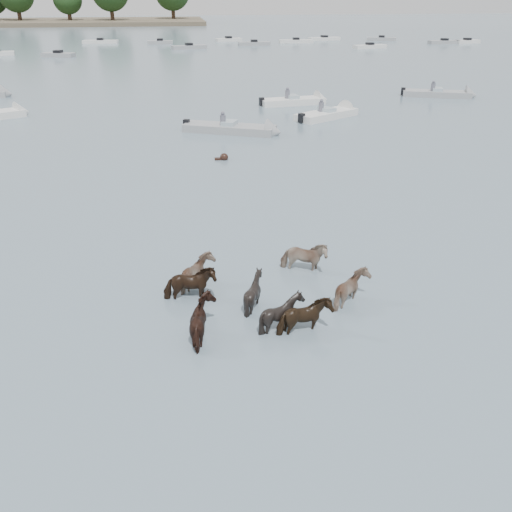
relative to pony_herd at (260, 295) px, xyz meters
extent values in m
plane|color=slate|center=(-2.12, 0.53, -0.36)|extent=(400.00, 400.00, 0.00)
imported|color=black|center=(-1.92, 0.75, 0.02)|extent=(1.56, 0.82, 1.27)
imported|color=#816757|center=(-1.63, 1.50, -0.02)|extent=(1.17, 1.32, 1.19)
imported|color=black|center=(-0.15, 0.10, -0.02)|extent=(1.39, 1.32, 1.20)
imported|color=gray|center=(1.73, 2.01, 0.02)|extent=(1.64, 1.09, 1.27)
imported|color=black|center=(-1.60, -1.30, 0.02)|extent=(1.44, 1.56, 1.29)
imported|color=black|center=(0.42, -1.15, 0.00)|extent=(1.38, 1.31, 1.23)
imported|color=black|center=(0.94, -1.46, -0.01)|extent=(1.57, 1.03, 1.22)
imported|color=gray|center=(2.65, -0.20, -0.02)|extent=(1.35, 1.46, 1.20)
sphere|color=black|center=(0.49, 15.29, -0.24)|extent=(0.44, 0.44, 0.44)
cube|color=black|center=(0.24, 15.29, -0.34)|extent=(0.50, 0.22, 0.18)
cone|color=silver|center=(-12.63, 29.03, -0.16)|extent=(1.59, 1.84, 1.60)
cube|color=gray|center=(1.43, 21.45, -0.16)|extent=(5.92, 3.81, 0.55)
cone|color=gray|center=(4.06, 20.27, -0.16)|extent=(1.47, 1.83, 1.60)
cube|color=#99ADB7|center=(1.43, 21.45, 0.19)|extent=(1.19, 1.35, 0.35)
cube|color=black|center=(-1.20, 22.62, -0.01)|extent=(0.46, 0.46, 0.60)
cylinder|color=#595966|center=(1.03, 21.45, 0.39)|extent=(0.36, 0.36, 0.70)
sphere|color=#595966|center=(1.03, 21.45, 0.84)|extent=(0.24, 0.24, 0.24)
cube|color=silver|center=(7.29, 30.17, -0.16)|extent=(5.21, 2.32, 0.55)
cone|color=silver|center=(9.78, 30.54, -0.16)|extent=(1.13, 1.72, 1.60)
cube|color=#99ADB7|center=(7.29, 30.17, 0.19)|extent=(0.96, 1.23, 0.35)
cube|color=black|center=(4.80, 29.80, -0.01)|extent=(0.40, 0.40, 0.60)
cylinder|color=#595966|center=(6.89, 30.17, 0.39)|extent=(0.36, 0.36, 0.70)
sphere|color=#595966|center=(6.89, 30.17, 0.84)|extent=(0.24, 0.24, 0.24)
cube|color=silver|center=(8.59, 24.76, -0.16)|extent=(5.04, 4.04, 0.55)
cone|color=silver|center=(10.67, 26.11, -0.16)|extent=(1.62, 1.83, 1.60)
cube|color=#99ADB7|center=(8.59, 24.76, 0.19)|extent=(1.28, 1.37, 0.35)
cube|color=black|center=(6.50, 23.41, -0.01)|extent=(0.48, 0.48, 0.60)
cylinder|color=#595966|center=(8.19, 24.76, 0.39)|extent=(0.36, 0.36, 0.70)
sphere|color=#595966|center=(8.19, 24.76, 0.84)|extent=(0.24, 0.24, 0.24)
cube|color=gray|center=(20.01, 31.87, -0.16)|extent=(5.72, 3.41, 0.55)
cone|color=gray|center=(22.60, 30.91, -0.16)|extent=(1.40, 1.81, 1.60)
cube|color=#99ADB7|center=(20.01, 31.87, 0.19)|extent=(1.14, 1.33, 0.35)
cube|color=black|center=(17.43, 32.82, -0.01)|extent=(0.45, 0.45, 0.60)
cylinder|color=#595966|center=(19.61, 31.87, 0.39)|extent=(0.36, 0.36, 0.70)
sphere|color=#595966|center=(19.61, 31.87, 0.84)|extent=(0.24, 0.24, 0.24)
cone|color=gray|center=(-15.69, 37.27, -0.16)|extent=(1.03, 1.67, 1.60)
cube|color=gray|center=(-16.53, 68.39, -0.14)|extent=(4.52, 2.79, 0.60)
cube|color=black|center=(-16.53, 68.39, 0.24)|extent=(1.27, 1.27, 0.50)
cube|color=silver|center=(-13.08, 88.94, -0.14)|extent=(5.85, 1.98, 0.60)
cube|color=black|center=(-13.08, 88.94, 0.24)|extent=(1.08, 1.08, 0.50)
cube|color=gray|center=(-3.20, 86.45, -0.14)|extent=(4.12, 1.53, 0.60)
cube|color=black|center=(-3.20, 86.45, 0.24)|extent=(1.01, 1.01, 0.50)
cube|color=gray|center=(1.18, 77.04, -0.14)|extent=(5.47, 2.84, 0.60)
cube|color=black|center=(1.18, 77.04, 0.24)|extent=(1.23, 1.23, 0.50)
cube|color=silver|center=(8.52, 89.65, -0.14)|extent=(4.72, 2.48, 0.60)
cube|color=black|center=(8.52, 89.65, 0.24)|extent=(1.20, 1.20, 0.50)
cube|color=gray|center=(11.83, 81.68, -0.14)|extent=(5.14, 1.58, 0.60)
cube|color=black|center=(11.83, 81.68, 0.24)|extent=(1.01, 1.01, 0.50)
cube|color=silver|center=(19.44, 84.93, -0.14)|extent=(5.64, 1.53, 0.60)
cube|color=black|center=(19.44, 84.93, 0.24)|extent=(1.00, 1.00, 0.50)
cube|color=silver|center=(25.49, 89.25, -0.14)|extent=(5.92, 2.71, 0.60)
cube|color=black|center=(25.49, 89.25, 0.24)|extent=(1.19, 1.19, 0.50)
cube|color=silver|center=(28.54, 73.78, -0.14)|extent=(5.53, 2.82, 0.60)
cube|color=black|center=(28.54, 73.78, 0.24)|extent=(1.22, 1.22, 0.50)
cube|color=gray|center=(35.46, 87.62, -0.14)|extent=(5.21, 3.01, 0.60)
cube|color=black|center=(35.46, 87.62, 0.24)|extent=(1.27, 1.27, 0.50)
cube|color=gray|center=(43.50, 79.80, -0.14)|extent=(5.36, 1.75, 0.60)
cube|color=black|center=(43.50, 79.80, 0.24)|extent=(1.05, 1.05, 0.50)
cube|color=silver|center=(47.65, 80.01, -0.14)|extent=(4.58, 2.44, 0.60)
cube|color=black|center=(47.65, 80.01, 0.24)|extent=(1.20, 1.20, 0.50)
cylinder|color=#382619|center=(-39.11, 149.98, 1.60)|extent=(1.00, 1.00, 3.93)
cylinder|color=#382619|center=(-26.53, 149.11, 1.28)|extent=(1.00, 1.00, 3.28)
cylinder|color=#382619|center=(-15.58, 147.29, 1.76)|extent=(1.00, 1.00, 4.24)
cylinder|color=#382619|center=(0.16, 153.10, 1.71)|extent=(1.00, 1.00, 4.15)
camera|label=1|loc=(-2.13, -13.52, 7.76)|focal=39.26mm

